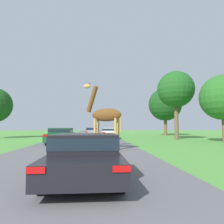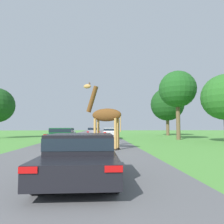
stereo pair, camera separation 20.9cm
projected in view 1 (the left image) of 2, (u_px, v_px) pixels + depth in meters
The scene contains 10 objects.
road at pixel (89, 137), 29.74m from camera, with size 8.02×120.00×0.00m.
giraffe_near_road at pixel (104, 116), 13.12m from camera, with size 2.66×1.51×4.56m.
car_lead_maroon at pixel (85, 155), 5.62m from camera, with size 1.92×3.93×1.26m.
car_queue_right at pixel (109, 133), 25.03m from camera, with size 1.79×4.68×1.31m.
car_queue_left at pixel (63, 133), 23.06m from camera, with size 1.99×4.12×1.31m.
car_far_ahead at pixel (92, 132), 29.44m from camera, with size 1.85×4.52×1.42m.
car_verge_right at pixel (61, 135), 16.93m from camera, with size 1.97×4.14×1.36m.
tree_centre_back at pixel (165, 104), 34.14m from camera, with size 5.60×5.60×8.08m.
tree_right_cluster at pixel (176, 90), 23.30m from camera, with size 4.25×4.25×7.95m.
tree_mid_field at pixel (223, 97), 18.80m from camera, with size 4.29×4.29×6.38m.
Camera 1 is at (1.09, -0.11, 1.47)m, focal length 32.00 mm.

